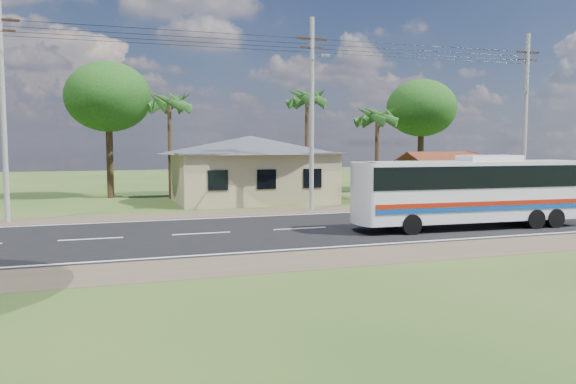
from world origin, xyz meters
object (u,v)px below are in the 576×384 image
at_px(coach_bus, 472,187).
at_px(motorcycle, 433,200).
at_px(waiting_shed, 441,161).
at_px(person, 410,197).

bearing_deg(coach_bus, motorcycle, 71.90).
xyz_separation_m(waiting_shed, motorcycle, (-2.57, -3.08, -2.25)).
relative_size(coach_bus, person, 6.99).
distance_m(waiting_shed, person, 6.02).
bearing_deg(motorcycle, waiting_shed, -38.75).
height_order(waiting_shed, motorcycle, waiting_shed).
xyz_separation_m(motorcycle, person, (-1.86, -0.49, 0.29)).
relative_size(waiting_shed, person, 3.34).
relative_size(waiting_shed, motorcycle, 2.83).
height_order(coach_bus, person, coach_bus).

